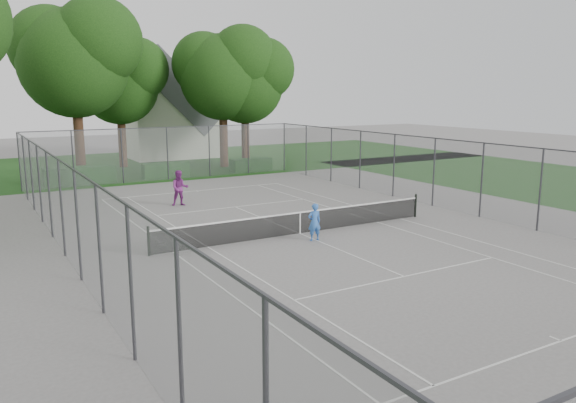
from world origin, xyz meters
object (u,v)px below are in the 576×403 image
house (172,114)px  woman_player (180,188)px  tennis_net (300,222)px  girl_player (314,222)px

house → woman_player: 23.03m
tennis_net → girl_player: 1.23m
house → girl_player: house is taller
woman_player → tennis_net: bearing=-60.3°
girl_player → house: bearing=-92.3°
girl_player → woman_player: size_ratio=0.82×
girl_player → tennis_net: bearing=-86.9°
house → girl_player: (-4.81, -31.09, -3.14)m
house → woman_player: (-7.04, -21.73, -2.97)m
tennis_net → girl_player: girl_player is taller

